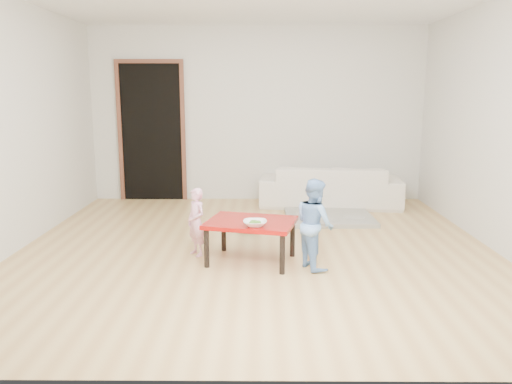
{
  "coord_description": "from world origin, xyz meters",
  "views": [
    {
      "loc": [
        0.03,
        -5.1,
        1.64
      ],
      "look_at": [
        0.0,
        -0.2,
        0.65
      ],
      "focal_mm": 35.0,
      "sensor_mm": 36.0,
      "label": 1
    }
  ],
  "objects_px": {
    "sofa": "(330,186)",
    "child_pink": "(196,222)",
    "bowl": "(255,223)",
    "basin": "(251,226)",
    "red_table": "(251,241)",
    "child_blue": "(315,224)"
  },
  "relations": [
    {
      "from": "red_table",
      "to": "basin",
      "type": "distance_m",
      "value": 1.1
    },
    {
      "from": "sofa",
      "to": "child_pink",
      "type": "distance_m",
      "value": 2.83
    },
    {
      "from": "sofa",
      "to": "red_table",
      "type": "relative_size",
      "value": 2.43
    },
    {
      "from": "child_pink",
      "to": "child_blue",
      "type": "relative_size",
      "value": 0.81
    },
    {
      "from": "child_pink",
      "to": "basin",
      "type": "distance_m",
      "value": 1.08
    },
    {
      "from": "red_table",
      "to": "child_blue",
      "type": "height_order",
      "value": "child_blue"
    },
    {
      "from": "sofa",
      "to": "bowl",
      "type": "bearing_deg",
      "value": 73.85
    },
    {
      "from": "bowl",
      "to": "child_blue",
      "type": "bearing_deg",
      "value": 4.76
    },
    {
      "from": "red_table",
      "to": "basin",
      "type": "height_order",
      "value": "red_table"
    },
    {
      "from": "child_pink",
      "to": "basin",
      "type": "bearing_deg",
      "value": 111.51
    },
    {
      "from": "sofa",
      "to": "child_pink",
      "type": "height_order",
      "value": "child_pink"
    },
    {
      "from": "bowl",
      "to": "basin",
      "type": "relative_size",
      "value": 0.6
    },
    {
      "from": "sofa",
      "to": "child_pink",
      "type": "bearing_deg",
      "value": 59.46
    },
    {
      "from": "sofa",
      "to": "child_blue",
      "type": "relative_size",
      "value": 2.36
    },
    {
      "from": "bowl",
      "to": "child_pink",
      "type": "xyz_separation_m",
      "value": [
        -0.6,
        0.4,
        -0.09
      ]
    },
    {
      "from": "red_table",
      "to": "child_pink",
      "type": "height_order",
      "value": "child_pink"
    },
    {
      "from": "red_table",
      "to": "child_pink",
      "type": "distance_m",
      "value": 0.61
    },
    {
      "from": "child_pink",
      "to": "child_blue",
      "type": "height_order",
      "value": "child_blue"
    },
    {
      "from": "basin",
      "to": "red_table",
      "type": "bearing_deg",
      "value": -88.83
    },
    {
      "from": "sofa",
      "to": "child_pink",
      "type": "relative_size",
      "value": 2.91
    },
    {
      "from": "sofa",
      "to": "basin",
      "type": "height_order",
      "value": "sofa"
    },
    {
      "from": "sofa",
      "to": "bowl",
      "type": "xyz_separation_m",
      "value": [
        -1.07,
        -2.68,
        0.15
      ]
    }
  ]
}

